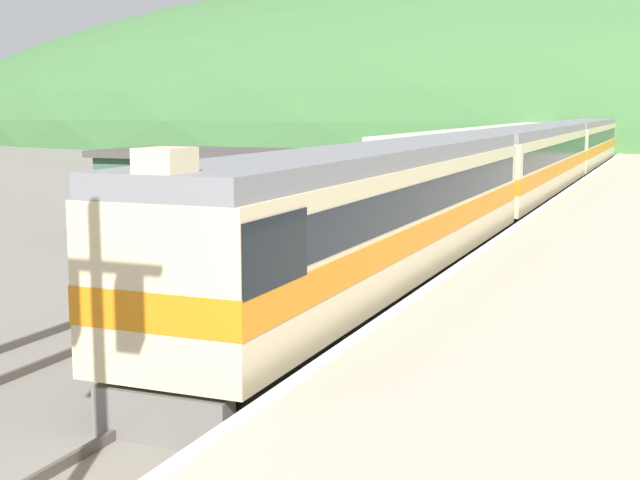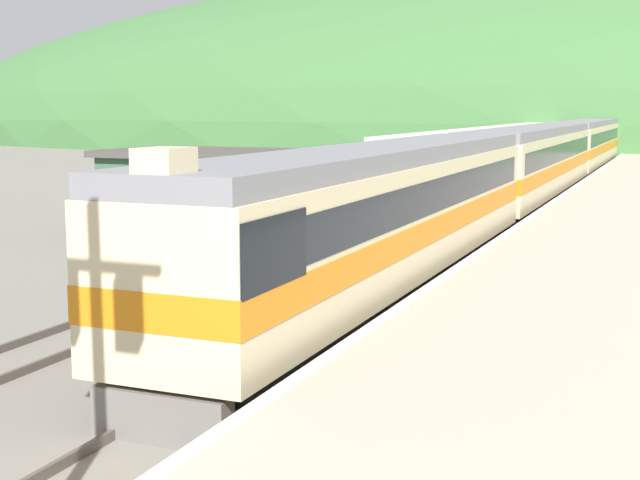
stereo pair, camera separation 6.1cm
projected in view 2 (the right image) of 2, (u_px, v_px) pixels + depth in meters
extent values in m
cube|color=#4C443D|center=(577.00, 172.00, 66.51)|extent=(0.08, 180.00, 0.16)
cube|color=#4C443D|center=(597.00, 172.00, 65.97)|extent=(0.08, 180.00, 0.16)
cube|color=#4C443D|center=(512.00, 170.00, 68.34)|extent=(0.08, 180.00, 0.16)
cube|color=#4C443D|center=(530.00, 170.00, 67.80)|extent=(0.08, 180.00, 0.16)
cube|color=silver|center=(584.00, 180.00, 47.10)|extent=(0.24, 140.00, 0.01)
ellipsoid|color=#3D6B38|center=(634.00, 143.00, 122.90)|extent=(234.64, 105.59, 49.02)
cube|color=#385B42|center=(204.00, 198.00, 32.57)|extent=(6.44, 4.27, 3.09)
cube|color=#47423D|center=(203.00, 153.00, 32.33)|extent=(6.94, 4.77, 0.24)
cube|color=black|center=(384.00, 285.00, 22.31)|extent=(2.31, 19.64, 0.85)
cube|color=beige|center=(384.00, 216.00, 22.05)|extent=(2.82, 20.89, 2.67)
cube|color=orange|center=(384.00, 224.00, 22.08)|extent=(2.85, 20.91, 0.59)
cube|color=black|center=(385.00, 192.00, 21.96)|extent=(2.84, 19.64, 0.80)
cube|color=slate|center=(385.00, 154.00, 21.82)|extent=(2.65, 20.89, 0.40)
cube|color=black|center=(191.00, 246.00, 13.44)|extent=(2.86, 2.20, 1.07)
cube|color=beige|center=(164.00, 160.00, 12.62)|extent=(0.64, 0.80, 0.36)
cube|color=slate|center=(162.00, 417.00, 12.94)|extent=(2.20, 0.40, 0.77)
cube|color=black|center=(532.00, 199.00, 43.09)|extent=(2.31, 21.40, 0.85)
cube|color=beige|center=(533.00, 163.00, 42.83)|extent=(2.82, 22.76, 2.67)
cube|color=orange|center=(533.00, 168.00, 42.86)|extent=(2.85, 22.78, 0.59)
cube|color=black|center=(533.00, 151.00, 42.75)|extent=(2.84, 21.40, 0.80)
cube|color=slate|center=(534.00, 131.00, 42.61)|extent=(2.65, 22.76, 0.40)
cube|color=black|center=(585.00, 169.00, 64.73)|extent=(2.31, 21.40, 0.85)
cube|color=beige|center=(586.00, 144.00, 64.47)|extent=(2.82, 22.76, 2.67)
cube|color=orange|center=(586.00, 147.00, 64.50)|extent=(2.85, 22.78, 0.59)
cube|color=black|center=(586.00, 136.00, 64.39)|extent=(2.84, 21.40, 0.80)
cube|color=slate|center=(587.00, 123.00, 64.25)|extent=(2.65, 22.76, 0.40)
cube|color=black|center=(611.00, 153.00, 86.37)|extent=(2.31, 21.40, 0.85)
cube|color=beige|center=(612.00, 135.00, 86.11)|extent=(2.82, 22.76, 2.67)
cube|color=orange|center=(612.00, 137.00, 86.14)|extent=(2.85, 22.78, 0.59)
cube|color=black|center=(612.00, 129.00, 86.03)|extent=(2.84, 21.40, 0.80)
cube|color=slate|center=(613.00, 119.00, 85.89)|extent=(2.65, 22.76, 0.40)
cube|color=black|center=(627.00, 144.00, 108.01)|extent=(2.31, 21.40, 0.85)
cube|color=beige|center=(628.00, 130.00, 107.75)|extent=(2.82, 22.76, 2.67)
cube|color=orange|center=(628.00, 131.00, 107.79)|extent=(2.85, 22.78, 0.59)
cube|color=black|center=(628.00, 125.00, 107.67)|extent=(2.84, 21.40, 0.80)
cube|color=slate|center=(628.00, 117.00, 107.53)|extent=(2.65, 22.76, 0.40)
cube|color=black|center=(494.00, 176.00, 58.55)|extent=(2.46, 41.17, 0.80)
cube|color=beige|center=(495.00, 148.00, 58.29)|extent=(2.90, 42.88, 2.75)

